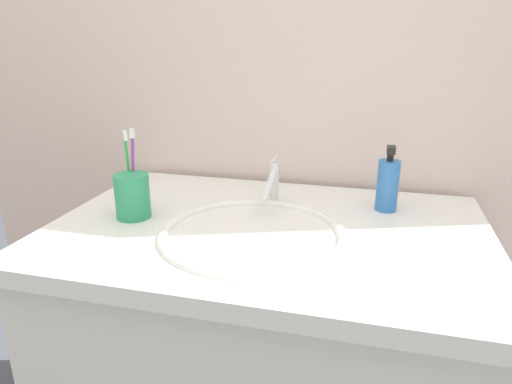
# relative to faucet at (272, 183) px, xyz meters

# --- Properties ---
(tiled_wall_back) EXTENTS (2.20, 0.04, 2.40)m
(tiled_wall_back) POSITION_rel_faucet_xyz_m (0.02, 0.24, 0.25)
(tiled_wall_back) COLOR beige
(tiled_wall_back) RESTS_ON ground
(vanity_counter) EXTENTS (1.00, 0.67, 0.89)m
(vanity_counter) POSITION_rel_faucet_xyz_m (0.02, -0.14, -0.50)
(vanity_counter) COLOR silver
(vanity_counter) RESTS_ON ground
(sink_basin) EXTENTS (0.42, 0.42, 0.12)m
(sink_basin) POSITION_rel_faucet_xyz_m (0.00, -0.19, -0.10)
(sink_basin) COLOR white
(sink_basin) RESTS_ON vanity_counter
(faucet) EXTENTS (0.02, 0.16, 0.12)m
(faucet) POSITION_rel_faucet_xyz_m (0.00, 0.00, 0.00)
(faucet) COLOR silver
(faucet) RESTS_ON sink_basin
(toothbrush_cup) EXTENTS (0.08, 0.08, 0.11)m
(toothbrush_cup) POSITION_rel_faucet_xyz_m (-0.30, -0.16, -0.01)
(toothbrush_cup) COLOR #2D9966
(toothbrush_cup) RESTS_ON vanity_counter
(toothbrush_green) EXTENTS (0.02, 0.02, 0.20)m
(toothbrush_green) POSITION_rel_faucet_xyz_m (-0.33, -0.13, 0.06)
(toothbrush_green) COLOR green
(toothbrush_green) RESTS_ON toothbrush_cup
(toothbrush_purple) EXTENTS (0.01, 0.04, 0.20)m
(toothbrush_purple) POSITION_rel_faucet_xyz_m (-0.31, -0.13, 0.06)
(toothbrush_purple) COLOR purple
(toothbrush_purple) RESTS_ON toothbrush_cup
(soap_dispenser) EXTENTS (0.05, 0.06, 0.17)m
(soap_dispenser) POSITION_rel_faucet_xyz_m (0.28, 0.04, 0.01)
(soap_dispenser) COLOR #3372BF
(soap_dispenser) RESTS_ON vanity_counter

